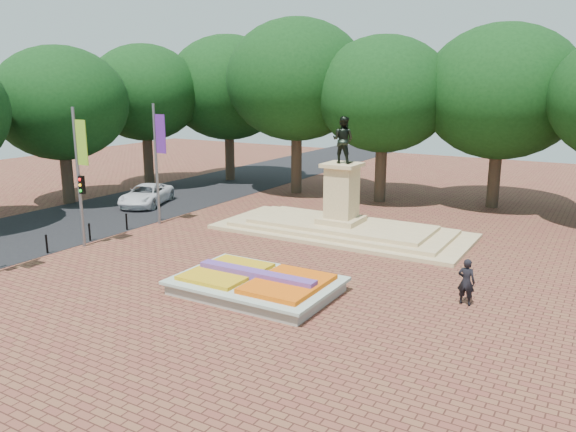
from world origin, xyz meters
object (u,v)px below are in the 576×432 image
(flower_bed, at_px, (257,284))
(pedestrian, at_px, (466,282))
(monument, at_px, (341,217))
(van, at_px, (146,195))

(flower_bed, height_order, pedestrian, pedestrian)
(pedestrian, bearing_deg, monument, -35.30)
(flower_bed, height_order, van, van)
(flower_bed, relative_size, monument, 0.45)
(monument, bearing_deg, pedestrian, -39.79)
(van, bearing_deg, monument, -20.24)
(van, bearing_deg, flower_bed, -53.11)
(van, relative_size, pedestrian, 2.83)
(flower_bed, distance_m, van, 18.44)
(monument, distance_m, pedestrian, 10.98)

